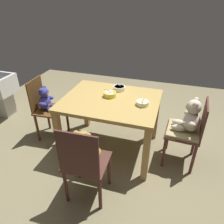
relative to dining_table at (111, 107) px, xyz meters
name	(u,v)px	position (x,y,z in m)	size (l,w,h in m)	color
ground_plane	(111,148)	(0.00, 0.00, -0.66)	(5.20, 5.20, 0.04)	#7C7253
dining_table	(111,107)	(0.00, 0.00, 0.00)	(1.17, 0.93, 0.75)	#AE8C48
teddy_chair_near_front	(84,155)	(0.00, -0.83, -0.07)	(0.43, 0.40, 0.91)	#4A2A23
teddy_chair_near_right	(189,124)	(0.94, 0.02, -0.07)	(0.42, 0.44, 0.89)	#522A24
teddy_chair_near_left	(46,104)	(-0.95, 0.00, -0.11)	(0.41, 0.40, 0.88)	#573718
porridge_bowl_yellow_center	(110,94)	(-0.03, 0.07, 0.14)	(0.16, 0.16, 0.13)	yellow
porridge_bowl_white_far_center	(119,88)	(0.03, 0.29, 0.14)	(0.16, 0.16, 0.13)	silver
porridge_bowl_cream_near_right	(142,103)	(0.39, -0.03, 0.14)	(0.14, 0.15, 0.12)	beige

